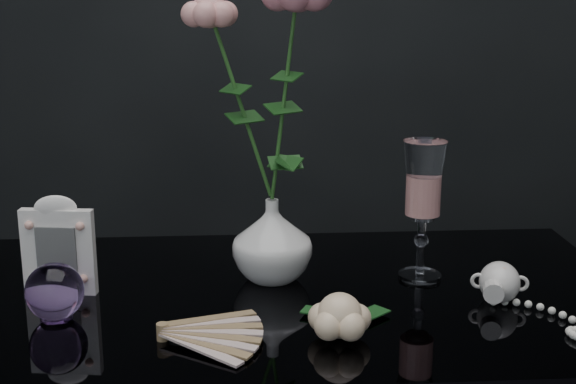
{
  "coord_description": "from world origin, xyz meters",
  "views": [
    {
      "loc": [
        -0.07,
        -1.07,
        1.21
      ],
      "look_at": [
        0.01,
        0.04,
        0.92
      ],
      "focal_mm": 50.0,
      "sensor_mm": 36.0,
      "label": 1
    }
  ],
  "objects_px": {
    "paperweight": "(55,292)",
    "loose_rose": "(340,316)",
    "vase": "(272,240)",
    "pearl_jar": "(500,280)",
    "picture_frame": "(58,245)",
    "wine_glass": "(422,211)"
  },
  "relations": [
    {
      "from": "paperweight",
      "to": "loose_rose",
      "type": "bearing_deg",
      "value": -12.8
    },
    {
      "from": "vase",
      "to": "pearl_jar",
      "type": "xyz_separation_m",
      "value": [
        0.33,
        -0.11,
        -0.03
      ]
    },
    {
      "from": "picture_frame",
      "to": "wine_glass",
      "type": "bearing_deg",
      "value": 10.54
    },
    {
      "from": "picture_frame",
      "to": "paperweight",
      "type": "relative_size",
      "value": 1.88
    },
    {
      "from": "loose_rose",
      "to": "vase",
      "type": "bearing_deg",
      "value": 98.88
    },
    {
      "from": "wine_glass",
      "to": "loose_rose",
      "type": "bearing_deg",
      "value": -126.05
    },
    {
      "from": "picture_frame",
      "to": "loose_rose",
      "type": "distance_m",
      "value": 0.44
    },
    {
      "from": "paperweight",
      "to": "wine_glass",
      "type": "bearing_deg",
      "value": 13.13
    },
    {
      "from": "vase",
      "to": "pearl_jar",
      "type": "height_order",
      "value": "vase"
    },
    {
      "from": "vase",
      "to": "pearl_jar",
      "type": "bearing_deg",
      "value": -17.85
    },
    {
      "from": "paperweight",
      "to": "loose_rose",
      "type": "relative_size",
      "value": 0.44
    },
    {
      "from": "picture_frame",
      "to": "loose_rose",
      "type": "relative_size",
      "value": 0.83
    },
    {
      "from": "vase",
      "to": "loose_rose",
      "type": "relative_size",
      "value": 0.71
    },
    {
      "from": "picture_frame",
      "to": "pearl_jar",
      "type": "distance_m",
      "value": 0.65
    },
    {
      "from": "paperweight",
      "to": "picture_frame",
      "type": "bearing_deg",
      "value": 97.47
    },
    {
      "from": "pearl_jar",
      "to": "paperweight",
      "type": "bearing_deg",
      "value": -163.24
    },
    {
      "from": "wine_glass",
      "to": "paperweight",
      "type": "height_order",
      "value": "wine_glass"
    },
    {
      "from": "picture_frame",
      "to": "pearl_jar",
      "type": "xyz_separation_m",
      "value": [
        0.65,
        -0.07,
        -0.05
      ]
    },
    {
      "from": "wine_glass",
      "to": "loose_rose",
      "type": "distance_m",
      "value": 0.27
    },
    {
      "from": "wine_glass",
      "to": "paperweight",
      "type": "distance_m",
      "value": 0.56
    },
    {
      "from": "wine_glass",
      "to": "vase",
      "type": "bearing_deg",
      "value": 178.29
    },
    {
      "from": "picture_frame",
      "to": "loose_rose",
      "type": "xyz_separation_m",
      "value": [
        0.4,
        -0.18,
        -0.04
      ]
    }
  ]
}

